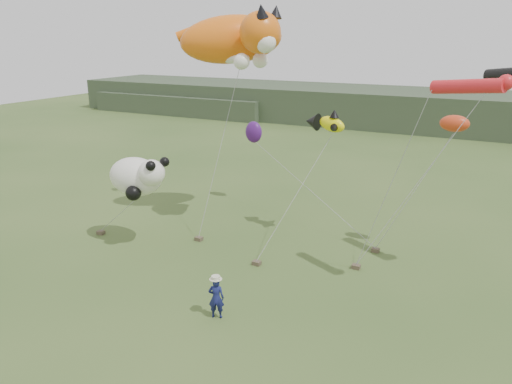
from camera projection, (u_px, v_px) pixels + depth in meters
ground at (208, 303)px, 19.65m from camera, size 120.00×120.00×0.00m
headland at (390, 108)px, 58.38m from camera, size 90.00×13.00×4.00m
festival_attendant at (216, 298)px, 18.40m from camera, size 0.69×0.57×1.61m
sandbag_anchors at (253, 249)px, 24.31m from camera, size 13.89×4.67×0.19m
cat_kite at (237, 39)px, 25.03m from camera, size 7.06×5.21×3.04m
fish_kite at (325, 123)px, 24.25m from camera, size 2.29×1.50×1.19m
tube_kites at (510, 78)px, 18.05m from camera, size 4.75×4.42×1.23m
panda_kite at (138, 176)px, 24.09m from camera, size 3.33×2.16×2.07m
misc_kites at (323, 129)px, 26.70m from camera, size 12.72×3.80×2.90m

